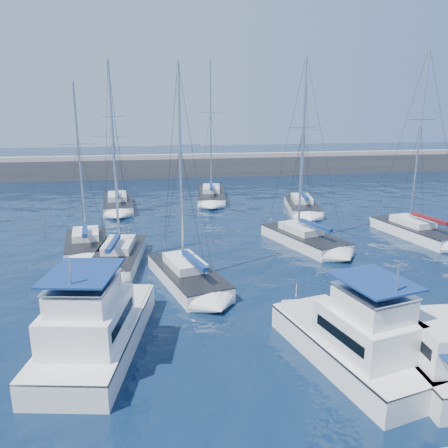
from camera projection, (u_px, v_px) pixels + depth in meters
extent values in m
plane|color=black|center=(257.00, 324.00, 22.65)|extent=(220.00, 220.00, 0.00)
cube|color=#424244|center=(182.00, 169.00, 71.92)|extent=(160.00, 6.00, 4.00)
cube|color=gray|center=(182.00, 156.00, 71.35)|extent=(160.00, 1.20, 0.50)
cube|color=white|center=(99.00, 339.00, 20.38)|extent=(5.26, 9.75, 1.60)
cube|color=#262628|center=(97.00, 325.00, 20.18)|extent=(5.33, 9.76, 0.08)
cube|color=white|center=(88.00, 320.00, 18.87)|extent=(3.79, 4.78, 1.60)
cube|color=black|center=(88.00, 318.00, 18.85)|extent=(3.69, 3.95, 0.45)
cube|color=white|center=(84.00, 295.00, 18.36)|extent=(2.95, 3.41, 0.90)
cube|color=navy|center=(82.00, 273.00, 18.10)|extent=(3.33, 3.88, 0.08)
cube|color=white|center=(349.00, 352.00, 19.29)|extent=(4.96, 8.70, 1.60)
cube|color=#262628|center=(350.00, 337.00, 19.09)|extent=(5.02, 8.71, 0.08)
cube|color=white|center=(367.00, 330.00, 17.98)|extent=(3.52, 4.31, 1.60)
cube|color=black|center=(367.00, 328.00, 17.96)|extent=(3.40, 3.58, 0.45)
cube|color=white|center=(373.00, 304.00, 17.48)|extent=(2.73, 3.07, 0.90)
cube|color=navy|center=(375.00, 281.00, 17.22)|extent=(3.08, 3.50, 0.08)
cube|color=silver|center=(425.00, 365.00, 18.37)|extent=(2.96, 6.44, 1.60)
cube|color=#262628|center=(428.00, 349.00, 18.18)|extent=(3.01, 6.44, 0.08)
cube|color=silver|center=(441.00, 340.00, 17.22)|extent=(2.38, 3.04, 1.60)
cube|color=black|center=(441.00, 338.00, 17.20)|extent=(2.39, 2.46, 0.45)
cube|color=white|center=(87.00, 247.00, 34.10)|extent=(3.81, 7.14, 1.30)
cube|color=#262628|center=(86.00, 239.00, 33.94)|extent=(3.87, 7.14, 0.06)
cube|color=white|center=(86.00, 234.00, 34.25)|extent=(2.30, 3.20, 0.55)
cylinder|color=silver|center=(79.00, 159.00, 32.97)|extent=(0.18, 0.18, 11.29)
cylinder|color=silver|center=(85.00, 232.00, 32.77)|extent=(0.54, 3.40, 0.12)
cube|color=navy|center=(85.00, 231.00, 32.64)|extent=(0.72, 3.09, 0.28)
cube|color=silver|center=(118.00, 260.00, 31.32)|extent=(3.92, 8.30, 1.30)
cube|color=#262628|center=(118.00, 251.00, 31.15)|extent=(3.98, 8.31, 0.06)
cube|color=silver|center=(119.00, 245.00, 31.55)|extent=(2.35, 3.71, 0.55)
cylinder|color=silver|center=(114.00, 155.00, 30.17)|extent=(0.18, 0.18, 12.51)
cylinder|color=silver|center=(114.00, 245.00, 29.77)|extent=(0.59, 3.99, 0.12)
cube|color=navy|center=(113.00, 243.00, 29.63)|extent=(0.77, 3.62, 0.28)
cube|color=white|center=(188.00, 279.00, 27.79)|extent=(4.91, 8.36, 1.30)
cube|color=#262628|center=(187.00, 270.00, 27.62)|extent=(4.96, 8.37, 0.06)
cube|color=white|center=(185.00, 263.00, 27.97)|extent=(2.74, 3.82, 0.55)
cylinder|color=silver|center=(180.00, 165.00, 26.62)|extent=(0.18, 0.18, 12.05)
cylinder|color=silver|center=(194.00, 263.00, 26.37)|extent=(1.17, 3.82, 0.12)
cube|color=navy|center=(194.00, 261.00, 26.24)|extent=(1.29, 3.50, 0.28)
cube|color=silver|center=(304.00, 241.00, 35.68)|extent=(5.48, 8.73, 1.30)
cube|color=#262628|center=(304.00, 234.00, 35.51)|extent=(5.54, 8.75, 0.06)
cube|color=silver|center=(301.00, 228.00, 35.87)|extent=(3.02, 4.02, 0.55)
cylinder|color=silver|center=(302.00, 144.00, 34.37)|extent=(0.18, 0.18, 13.22)
cylinder|color=silver|center=(315.00, 227.00, 34.24)|extent=(1.38, 3.92, 0.12)
cube|color=navy|center=(316.00, 225.00, 34.12)|extent=(1.47, 3.61, 0.28)
cube|color=white|center=(416.00, 233.00, 37.82)|extent=(4.44, 8.76, 1.30)
cube|color=#262628|center=(417.00, 226.00, 37.65)|extent=(4.50, 8.77, 0.06)
cube|color=white|center=(413.00, 221.00, 38.04)|extent=(2.57, 3.95, 0.55)
cylinder|color=silver|center=(420.00, 137.00, 36.45)|extent=(0.18, 0.18, 14.10)
cylinder|color=silver|center=(429.00, 220.00, 36.29)|extent=(0.86, 4.14, 0.12)
cube|color=#531015|center=(430.00, 219.00, 36.16)|extent=(1.01, 3.77, 0.28)
cube|color=white|center=(118.00, 206.00, 48.51)|extent=(3.73, 9.22, 1.30)
cube|color=#262628|center=(117.00, 200.00, 48.35)|extent=(3.79, 9.22, 0.06)
cube|color=white|center=(117.00, 196.00, 48.79)|extent=(2.27, 4.09, 0.55)
cylinder|color=silver|center=(113.00, 130.00, 47.23)|extent=(0.18, 0.18, 14.14)
cylinder|color=silver|center=(117.00, 195.00, 46.86)|extent=(0.49, 4.50, 0.12)
cube|color=navy|center=(117.00, 193.00, 46.73)|extent=(0.68, 4.07, 0.28)
cube|color=silver|center=(211.00, 197.00, 53.07)|extent=(4.35, 9.94, 1.30)
cube|color=#262628|center=(211.00, 192.00, 52.90)|extent=(4.41, 9.95, 0.06)
cube|color=silver|center=(211.00, 189.00, 53.40)|extent=(2.55, 4.44, 0.55)
cylinder|color=silver|center=(211.00, 125.00, 51.78)|extent=(0.18, 0.18, 14.78)
cylinder|color=silver|center=(211.00, 187.00, 51.29)|extent=(0.76, 4.78, 0.12)
cube|color=navy|center=(211.00, 186.00, 51.15)|extent=(0.92, 4.33, 0.28)
cube|color=white|center=(302.00, 208.00, 47.30)|extent=(4.55, 8.85, 1.30)
cube|color=#262628|center=(302.00, 202.00, 47.13)|extent=(4.61, 8.86, 0.06)
cube|color=white|center=(302.00, 199.00, 47.56)|extent=(2.62, 3.99, 0.55)
cylinder|color=silver|center=(304.00, 141.00, 46.27)|extent=(0.18, 0.18, 11.90)
cylinder|color=silver|center=(304.00, 197.00, 45.68)|extent=(0.92, 4.16, 0.12)
cube|color=navy|center=(305.00, 196.00, 45.55)|extent=(1.06, 3.79, 0.28)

